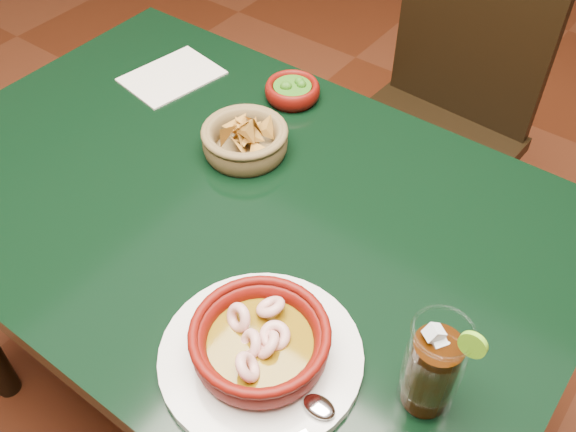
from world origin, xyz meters
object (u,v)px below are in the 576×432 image
Objects in this scene: dining_table at (234,237)px; chip_basket at (245,140)px; dining_chair at (434,123)px; cola_drink at (433,368)px; shrimp_plate at (261,346)px.

chip_basket reaches higher than dining_table.
dining_chair is at bearing 77.91° from chip_basket.
chip_basket is at bearing 117.46° from dining_table.
dining_table is 0.51m from cola_drink.
cola_drink is (0.51, -0.25, 0.05)m from chip_basket.
cola_drink reaches higher than shrimp_plate.
shrimp_plate is at bearing -158.56° from cola_drink.
chip_basket is (-0.06, 0.11, 0.13)m from dining_table.
shrimp_plate is at bearing -42.17° from dining_table.
cola_drink reaches higher than dining_table.
shrimp_plate is (0.24, -0.22, 0.13)m from dining_table.
dining_chair is at bearing 84.45° from dining_table.
shrimp_plate is 0.45m from chip_basket.
cola_drink is at bearing -26.07° from chip_basket.
dining_chair reaches higher than chip_basket.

